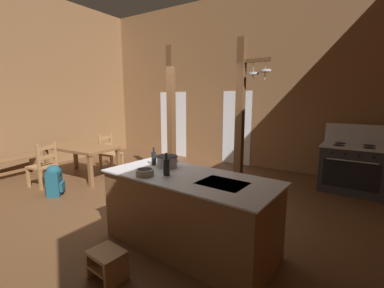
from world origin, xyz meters
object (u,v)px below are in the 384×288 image
(stockpot_on_counter, at_px, (167,161))
(backpack, at_px, (54,179))
(ladderback_chair_near_window, at_px, (43,166))
(bottle_tall_on_counter, at_px, (166,166))
(bottle_short_on_counter, at_px, (154,158))
(ladderback_chair_by_post, at_px, (110,153))
(bench_along_left_wall, at_px, (6,166))
(stove_range, at_px, (352,168))
(step_stool, at_px, (107,262))
(dining_table, at_px, (81,150))
(kitchen_island, at_px, (189,211))
(mixing_bowl_on_counter, at_px, (145,172))

(stockpot_on_counter, bearing_deg, backpack, -177.90)
(ladderback_chair_near_window, xyz_separation_m, bottle_tall_on_counter, (3.58, -0.40, 0.57))
(backpack, height_order, bottle_short_on_counter, bottle_short_on_counter)
(ladderback_chair_by_post, distance_m, bottle_short_on_counter, 3.49)
(ladderback_chair_near_window, relative_size, backpack, 1.59)
(ladderback_chair_by_post, height_order, bench_along_left_wall, ladderback_chair_by_post)
(stove_range, bearing_deg, step_stool, -115.45)
(ladderback_chair_by_post, height_order, bottle_tall_on_counter, bottle_tall_on_counter)
(dining_table, distance_m, ladderback_chair_near_window, 0.89)
(bottle_tall_on_counter, bearing_deg, bottle_short_on_counter, 146.64)
(bench_along_left_wall, bearing_deg, step_stool, -12.58)
(dining_table, xyz_separation_m, bench_along_left_wall, (-1.37, -1.04, -0.35))
(kitchen_island, xyz_separation_m, stove_range, (1.68, 3.38, 0.02))
(dining_table, xyz_separation_m, ladderback_chair_near_window, (-0.07, -0.86, -0.20))
(step_stool, bearing_deg, backpack, 159.00)
(bottle_short_on_counter, bearing_deg, bench_along_left_wall, -179.03)
(bench_along_left_wall, xyz_separation_m, backpack, (1.98, -0.00, 0.01))
(ladderback_chair_by_post, relative_size, bench_along_left_wall, 0.66)
(step_stool, distance_m, bottle_short_on_counter, 1.44)
(ladderback_chair_near_window, xyz_separation_m, ladderback_chair_by_post, (0.14, 1.63, 0.00))
(stove_range, distance_m, mixing_bowl_on_counter, 4.26)
(bottle_short_on_counter, bearing_deg, bottle_tall_on_counter, -33.36)
(kitchen_island, distance_m, step_stool, 1.07)
(ladderback_chair_near_window, xyz_separation_m, bottle_short_on_counter, (3.12, -0.10, 0.56))
(step_stool, height_order, bottle_short_on_counter, bottle_short_on_counter)
(stove_range, xyz_separation_m, stockpot_on_counter, (-2.16, -3.19, 0.51))
(bottle_tall_on_counter, bearing_deg, mixing_bowl_on_counter, -146.56)
(stove_range, distance_m, dining_table, 5.87)
(step_stool, xyz_separation_m, ladderback_chair_near_window, (-3.43, 1.23, 0.27))
(ladderback_chair_by_post, height_order, mixing_bowl_on_counter, mixing_bowl_on_counter)
(bench_along_left_wall, relative_size, mixing_bowl_on_counter, 6.53)
(mixing_bowl_on_counter, bearing_deg, bottle_tall_on_counter, 33.44)
(step_stool, relative_size, bottle_short_on_counter, 1.53)
(stove_range, height_order, ladderback_chair_near_window, stove_range)
(bench_along_left_wall, bearing_deg, stove_range, 25.80)
(bench_along_left_wall, relative_size, bottle_tall_on_counter, 5.22)
(dining_table, bearing_deg, ladderback_chair_near_window, -94.85)
(bench_along_left_wall, distance_m, backpack, 1.98)
(stockpot_on_counter, height_order, bottle_short_on_counter, bottle_short_on_counter)
(dining_table, relative_size, ladderback_chair_by_post, 1.82)
(ladderback_chair_near_window, relative_size, stockpot_on_counter, 2.64)
(dining_table, distance_m, bottle_short_on_counter, 3.22)
(kitchen_island, relative_size, mixing_bowl_on_counter, 10.13)
(kitchen_island, relative_size, bottle_short_on_counter, 8.80)
(dining_table, relative_size, stockpot_on_counter, 4.79)
(kitchen_island, height_order, bottle_short_on_counter, bottle_short_on_counter)
(ladderback_chair_by_post, distance_m, bench_along_left_wall, 2.31)
(bottle_tall_on_counter, bearing_deg, ladderback_chair_near_window, 173.59)
(bench_along_left_wall, height_order, bottle_tall_on_counter, bottle_tall_on_counter)
(dining_table, relative_size, bench_along_left_wall, 1.20)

